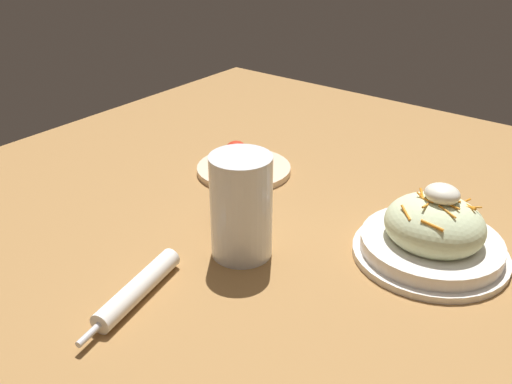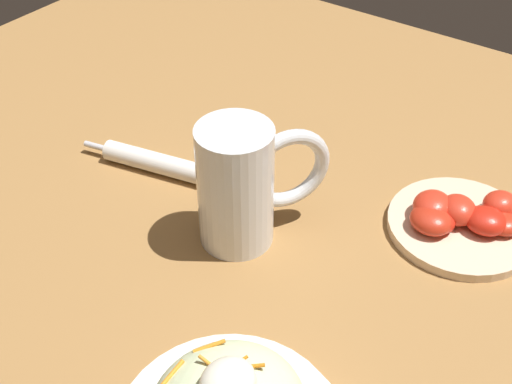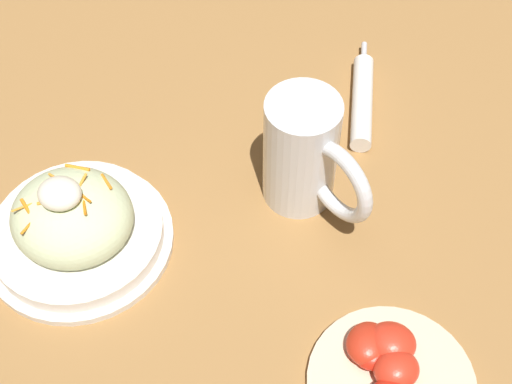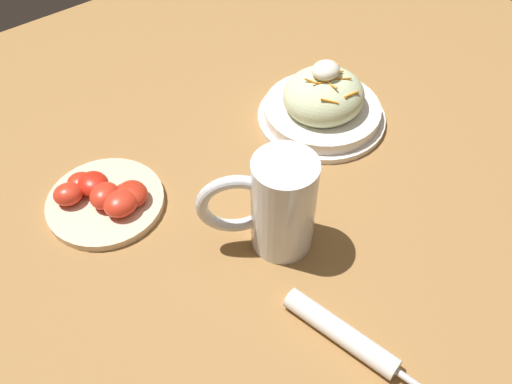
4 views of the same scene
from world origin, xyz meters
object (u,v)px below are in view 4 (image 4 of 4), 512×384
Objects in this scene: salad_plate at (323,103)px; tomato_plate at (106,198)px; napkin_roll at (342,333)px; beer_mug at (279,207)px.

salad_plate reaches higher than tomato_plate.
napkin_roll is 1.10× the size of tomato_plate.
salad_plate is 1.26× the size of tomato_plate.
salad_plate is 1.44× the size of beer_mug.
tomato_plate is (0.16, -0.20, -0.05)m from beer_mug.
tomato_plate is (0.12, -0.36, 0.00)m from napkin_roll.
beer_mug reaches higher than napkin_roll.
beer_mug reaches higher than salad_plate.
napkin_roll is at bearing 78.12° from beer_mug.
salad_plate is at bearing -129.00° from napkin_roll.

